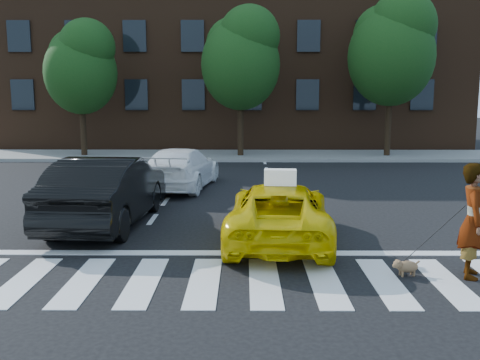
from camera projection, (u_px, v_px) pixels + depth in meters
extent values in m
plane|color=black|center=(204.00, 282.00, 8.84)|extent=(120.00, 120.00, 0.00)
cube|color=silver|center=(204.00, 281.00, 8.84)|extent=(13.00, 2.40, 0.01)
cube|color=silver|center=(210.00, 253.00, 10.42)|extent=(12.00, 0.30, 0.01)
cube|color=slate|center=(230.00, 155.00, 26.10)|extent=(30.00, 4.00, 0.15)
cube|color=#452918|center=(233.00, 45.00, 32.55)|extent=(26.00, 10.00, 12.00)
cylinder|color=black|center=(83.00, 124.00, 25.41)|extent=(0.28, 0.28, 3.25)
ellipsoid|color=#0F3A11|center=(81.00, 73.00, 25.02)|extent=(3.38, 3.38, 3.89)
sphere|color=#0F3A11|center=(87.00, 47.00, 24.63)|extent=(2.60, 2.60, 2.60)
sphere|color=#0F3A11|center=(74.00, 55.00, 25.13)|extent=(2.34, 2.34, 2.34)
cylinder|color=black|center=(241.00, 121.00, 25.33)|extent=(0.28, 0.28, 3.55)
ellipsoid|color=#0F3A11|center=(241.00, 65.00, 24.91)|extent=(3.69, 3.69, 4.25)
sphere|color=#0F3A11|center=(249.00, 36.00, 24.50)|extent=(2.84, 2.84, 2.84)
sphere|color=#0F3A11|center=(233.00, 45.00, 25.01)|extent=(2.56, 2.56, 2.56)
cylinder|color=black|center=(388.00, 118.00, 25.26)|extent=(0.28, 0.28, 3.85)
ellipsoid|color=#0F3A11|center=(391.00, 56.00, 24.80)|extent=(4.00, 4.00, 4.60)
sphere|color=#0F3A11|center=(402.00, 25.00, 24.38)|extent=(3.08, 3.08, 3.08)
sphere|color=#0F3A11|center=(383.00, 35.00, 24.89)|extent=(2.77, 2.77, 2.77)
imported|color=#D9BD04|center=(279.00, 212.00, 11.20)|extent=(2.37, 4.58, 1.23)
imported|color=black|center=(107.00, 191.00, 12.60)|extent=(2.05, 5.05, 1.63)
imported|color=white|center=(181.00, 168.00, 17.45)|extent=(2.47, 4.78, 1.33)
imported|color=#999999|center=(473.00, 221.00, 8.95)|extent=(0.66, 0.82, 1.95)
ellipsoid|color=#996C4E|center=(407.00, 267.00, 9.12)|extent=(0.39, 0.26, 0.20)
sphere|color=#996C4E|center=(398.00, 264.00, 9.07)|extent=(0.18, 0.18, 0.15)
sphere|color=#996C4E|center=(394.00, 266.00, 9.07)|extent=(0.08, 0.08, 0.07)
cylinder|color=#996C4E|center=(417.00, 263.00, 9.14)|extent=(0.11, 0.05, 0.09)
sphere|color=#996C4E|center=(397.00, 261.00, 9.12)|extent=(0.06, 0.06, 0.05)
sphere|color=#996C4E|center=(399.00, 263.00, 9.02)|extent=(0.06, 0.06, 0.05)
cylinder|color=#996C4E|center=(402.00, 274.00, 9.07)|extent=(0.05, 0.05, 0.10)
cylinder|color=#996C4E|center=(400.00, 272.00, 9.16)|extent=(0.05, 0.05, 0.10)
cylinder|color=#996C4E|center=(414.00, 273.00, 9.11)|extent=(0.05, 0.05, 0.10)
cylinder|color=#996C4E|center=(411.00, 272.00, 9.20)|extent=(0.05, 0.05, 0.10)
cube|color=white|center=(280.00, 177.00, 10.88)|extent=(0.67, 0.33, 0.32)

